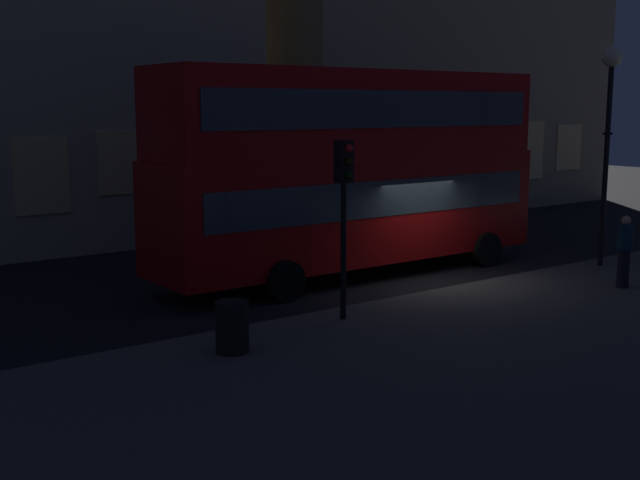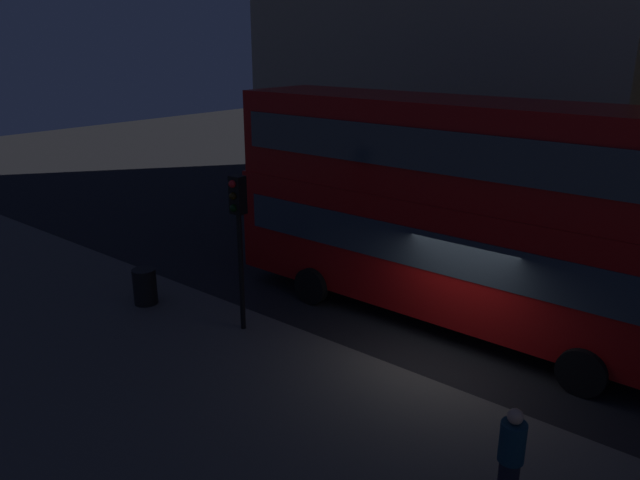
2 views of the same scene
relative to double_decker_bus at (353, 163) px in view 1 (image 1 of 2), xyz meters
The scene contains 7 objects.
ground_plane 3.75m from the double_decker_bus, 60.93° to the right, with size 80.00×80.00×0.00m, color black.
sidewalk_slab 7.92m from the double_decker_bus, 81.35° to the right, with size 44.00×8.93×0.12m, color #4C4944.
double_decker_bus is the anchor object (origin of this frame).
traffic_light_near_kerb 4.85m from the double_decker_bus, 131.30° to the right, with size 0.33×0.37×3.65m.
street_lamp 7.07m from the double_decker_bus, 30.15° to the right, with size 0.56×0.56×5.89m.
pedestrian 6.99m from the double_decker_bus, 53.32° to the right, with size 0.36×0.36×1.74m.
litter_bin 7.84m from the double_decker_bus, 145.70° to the right, with size 0.60×0.60×0.93m, color black.
Camera 1 is at (-14.25, -14.14, 4.43)m, focal length 45.00 mm.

